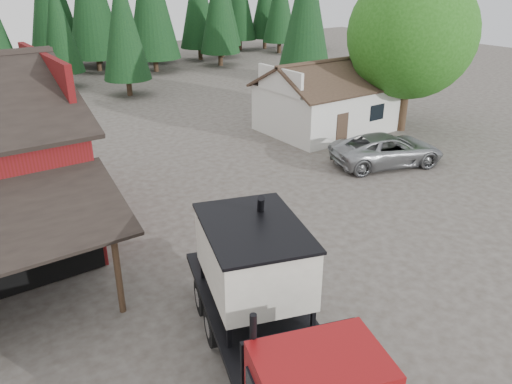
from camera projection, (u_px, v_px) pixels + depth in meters
ground at (302, 284)px, 17.18m from camera, size 120.00×120.00×0.00m
farmhouse at (327, 105)px, 33.02m from camera, size 8.60×6.42×4.65m
deciduous_tree at (412, 39)px, 31.14m from camera, size 8.00×8.00×10.20m
conifer_backdrop at (24, 80)px, 48.51m from camera, size 76.00×16.00×16.00m
near_pine_b at (123, 23)px, 40.30m from camera, size 3.96×3.96×10.40m
near_pine_c at (306, 5)px, 45.32m from camera, size 4.84×4.84×12.40m
feed_truck at (274, 318)px, 12.29m from camera, size 5.42×10.03×4.38m
silver_car at (387, 150)px, 27.29m from camera, size 6.78×4.67×1.72m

